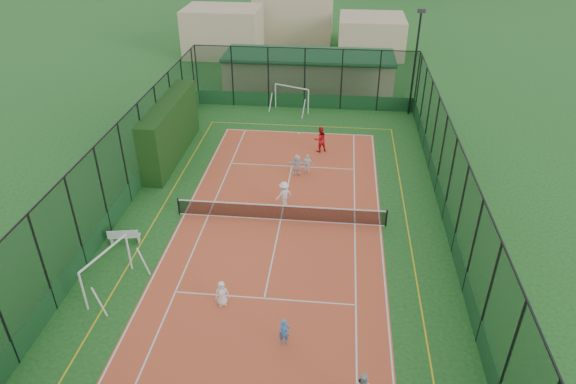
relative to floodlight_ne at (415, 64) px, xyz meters
name	(u,v)px	position (x,y,z in m)	size (l,w,h in m)	color
ground	(281,220)	(-8.60, -16.60, -4.12)	(300.00, 300.00, 0.00)	#1B4F1E
court_slab	(281,220)	(-8.60, -16.60, -4.12)	(11.17, 23.97, 0.01)	#C6552C
tennis_net	(281,212)	(-8.60, -16.60, -3.59)	(11.67, 0.12, 1.06)	black
perimeter_fence	(280,181)	(-8.60, -16.60, -1.62)	(18.12, 34.12, 5.00)	black
floodlight_ne	(415,64)	(0.00, 0.00, 0.00)	(0.60, 0.26, 8.25)	black
clubhouse	(309,71)	(-8.60, 5.40, -2.55)	(15.20, 7.20, 3.15)	tan
hedge_left	(170,129)	(-16.90, -9.46, -2.17)	(1.34, 8.94, 3.91)	black
white_bench	(125,236)	(-16.40, -19.55, -3.68)	(1.58, 0.44, 0.89)	white
futsal_goal_near	(107,271)	(-15.77, -23.02, -3.12)	(0.91, 3.13, 2.02)	white
futsal_goal_far	(292,99)	(-9.60, -0.33, -3.10)	(3.16, 0.92, 2.04)	white
child_near_left	(222,293)	(-10.38, -23.56, -3.49)	(0.61, 0.40, 1.26)	white
child_near_mid	(284,332)	(-7.41, -25.54, -3.49)	(0.46, 0.30, 1.26)	#457FC5
child_far_left	(284,194)	(-8.57, -15.16, -3.32)	(1.02, 0.59, 1.58)	white
child_far_right	(307,164)	(-7.51, -11.02, -3.46)	(0.77, 0.32, 1.32)	white
child_far_back	(297,165)	(-8.17, -11.32, -3.41)	(1.31, 0.42, 1.41)	white
coach	(320,139)	(-6.87, -7.75, -3.19)	(0.89, 0.70, 1.84)	red
tennis_balls	(270,203)	(-9.44, -14.99, -4.08)	(4.54, 1.07, 0.07)	#CCE033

